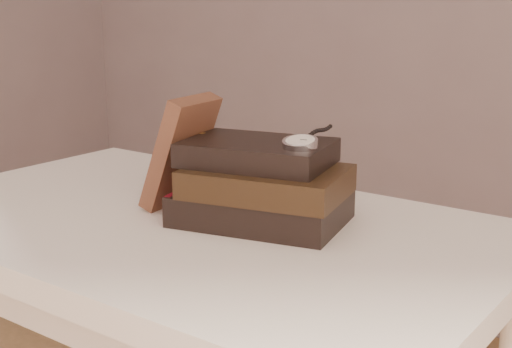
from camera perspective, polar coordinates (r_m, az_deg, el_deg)
The scene contains 5 objects.
table at distance 1.16m, azimuth -5.30°, elevation -7.88°, with size 1.00×0.60×0.75m.
book_stack at distance 1.08m, azimuth 0.50°, elevation -0.92°, with size 0.29×0.22×0.13m.
journal at distance 1.16m, azimuth -6.07°, elevation 1.80°, with size 0.03×0.12×0.19m, color #45261A.
pocket_watch at distance 1.04m, azimuth 3.72°, elevation 2.62°, with size 0.06×0.16×0.02m.
eyeglasses at distance 1.19m, azimuth -1.91°, elevation 1.09°, with size 0.13×0.14×0.05m.
Camera 1 is at (0.72, -0.45, 1.09)m, focal length 49.68 mm.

